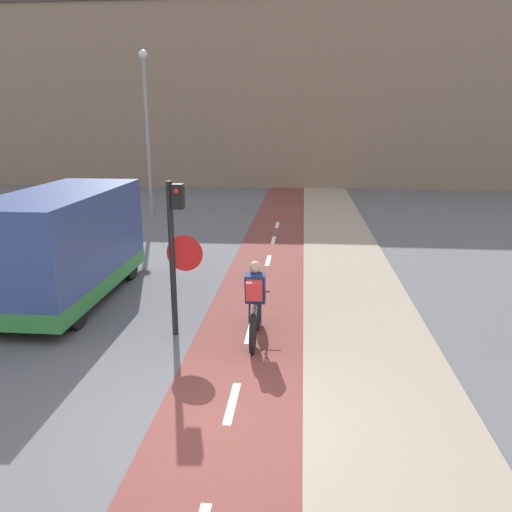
% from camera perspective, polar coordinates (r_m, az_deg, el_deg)
% --- Properties ---
extents(ground_plane, '(120.00, 120.00, 0.00)m').
position_cam_1_polar(ground_plane, '(7.07, -3.33, -18.69)').
color(ground_plane, '#5B5B60').
extents(bike_lane, '(2.03, 60.00, 0.02)m').
position_cam_1_polar(bike_lane, '(7.07, -3.32, -18.58)').
color(bike_lane, brown).
rests_on(bike_lane, ground_plane).
extents(sidewalk_strip, '(2.40, 60.00, 0.05)m').
position_cam_1_polar(sidewalk_strip, '(7.11, 15.63, -18.84)').
color(sidewalk_strip, gray).
rests_on(sidewalk_strip, ground_plane).
extents(building_row_background, '(60.00, 5.20, 10.79)m').
position_cam_1_polar(building_row_background, '(31.98, 3.85, 17.96)').
color(building_row_background, '#89705B').
rests_on(building_row_background, ground_plane).
extents(traffic_light_pole, '(0.67, 0.25, 2.91)m').
position_cam_1_polar(traffic_light_pole, '(9.13, -9.11, 1.60)').
color(traffic_light_pole, black).
rests_on(traffic_light_pole, ground_plane).
extents(street_lamp_far, '(0.36, 0.36, 6.58)m').
position_cam_1_polar(street_lamp_far, '(21.37, -12.39, 15.27)').
color(street_lamp_far, gray).
rests_on(street_lamp_far, ground_plane).
extents(cyclist_near, '(0.46, 1.70, 1.53)m').
position_cam_1_polar(cyclist_near, '(9.06, -0.08, -5.55)').
color(cyclist_near, black).
rests_on(cyclist_near, ground_plane).
extents(van, '(1.97, 4.84, 2.45)m').
position_cam_1_polar(van, '(11.83, -20.98, 0.91)').
color(van, '#334784').
rests_on(van, ground_plane).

